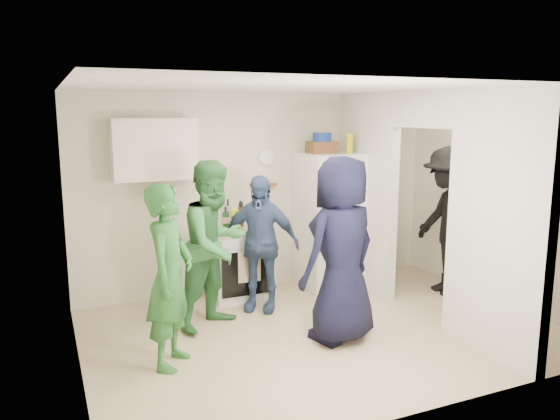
# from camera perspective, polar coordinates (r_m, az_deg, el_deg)

# --- Properties ---
(floor) EXTENTS (4.80, 4.80, 0.00)m
(floor) POSITION_cam_1_polar(r_m,az_deg,el_deg) (5.90, 4.53, -12.46)
(floor) COLOR #C9B18D
(floor) RESTS_ON ground
(wall_back) EXTENTS (4.80, 0.00, 4.80)m
(wall_back) POSITION_cam_1_polar(r_m,az_deg,el_deg) (7.06, -1.88, 1.91)
(wall_back) COLOR silver
(wall_back) RESTS_ON floor
(wall_front) EXTENTS (4.80, 0.00, 4.80)m
(wall_front) POSITION_cam_1_polar(r_m,az_deg,el_deg) (4.16, 15.96, -4.40)
(wall_front) COLOR silver
(wall_front) RESTS_ON floor
(wall_left) EXTENTS (0.00, 3.40, 3.40)m
(wall_left) POSITION_cam_1_polar(r_m,az_deg,el_deg) (4.89, -20.88, -2.51)
(wall_left) COLOR silver
(wall_left) RESTS_ON floor
(wall_right) EXTENTS (0.00, 3.40, 3.40)m
(wall_right) POSITION_cam_1_polar(r_m,az_deg,el_deg) (6.99, 22.28, 1.07)
(wall_right) COLOR silver
(wall_right) RESTS_ON floor
(ceiling) EXTENTS (4.80, 4.80, 0.00)m
(ceiling) POSITION_cam_1_polar(r_m,az_deg,el_deg) (5.45, 4.91, 12.60)
(ceiling) COLOR white
(ceiling) RESTS_ON wall_back
(partition_pier_back) EXTENTS (0.12, 1.20, 2.50)m
(partition_pier_back) POSITION_cam_1_polar(r_m,az_deg,el_deg) (7.08, 9.02, 1.81)
(partition_pier_back) COLOR silver
(partition_pier_back) RESTS_ON floor
(partition_pier_front) EXTENTS (0.12, 1.20, 2.50)m
(partition_pier_front) POSITION_cam_1_polar(r_m,az_deg,el_deg) (5.39, 21.75, -1.44)
(partition_pier_front) COLOR silver
(partition_pier_front) RESTS_ON floor
(partition_header) EXTENTS (0.12, 1.00, 0.40)m
(partition_header) POSITION_cam_1_polar(r_m,az_deg,el_deg) (6.11, 14.97, 10.16)
(partition_header) COLOR silver
(partition_header) RESTS_ON partition_pier_back
(stove) EXTENTS (0.76, 0.63, 0.90)m
(stove) POSITION_cam_1_polar(r_m,az_deg,el_deg) (6.77, -4.27, -5.40)
(stove) COLOR white
(stove) RESTS_ON floor
(upper_cabinet) EXTENTS (0.95, 0.34, 0.70)m
(upper_cabinet) POSITION_cam_1_polar(r_m,az_deg,el_deg) (6.43, -13.02, 6.21)
(upper_cabinet) COLOR silver
(upper_cabinet) RESTS_ON wall_back
(fridge) EXTENTS (0.72, 0.70, 1.75)m
(fridge) POSITION_cam_1_polar(r_m,az_deg,el_deg) (7.14, 5.18, -1.09)
(fridge) COLOR white
(fridge) RESTS_ON floor
(wicker_basket) EXTENTS (0.35, 0.25, 0.15)m
(wicker_basket) POSITION_cam_1_polar(r_m,az_deg,el_deg) (7.01, 4.39, 6.55)
(wicker_basket) COLOR brown
(wicker_basket) RESTS_ON fridge
(blue_bowl) EXTENTS (0.24, 0.24, 0.11)m
(blue_bowl) POSITION_cam_1_polar(r_m,az_deg,el_deg) (7.00, 4.41, 7.61)
(blue_bowl) COLOR navy
(blue_bowl) RESTS_ON wicker_basket
(yellow_cup_stack_top) EXTENTS (0.09, 0.09, 0.25)m
(yellow_cup_stack_top) POSITION_cam_1_polar(r_m,az_deg,el_deg) (7.04, 7.29, 6.92)
(yellow_cup_stack_top) COLOR yellow
(yellow_cup_stack_top) RESTS_ON fridge
(wall_clock) EXTENTS (0.22, 0.02, 0.22)m
(wall_clock) POSITION_cam_1_polar(r_m,az_deg,el_deg) (7.01, -1.46, 5.55)
(wall_clock) COLOR white
(wall_clock) RESTS_ON wall_back
(spice_shelf) EXTENTS (0.35, 0.08, 0.03)m
(spice_shelf) POSITION_cam_1_polar(r_m,az_deg,el_deg) (7.00, -1.73, 2.66)
(spice_shelf) COLOR olive
(spice_shelf) RESTS_ON wall_back
(nook_window) EXTENTS (0.03, 0.70, 0.80)m
(nook_window) POSITION_cam_1_polar(r_m,az_deg,el_deg) (7.07, 21.22, 4.50)
(nook_window) COLOR black
(nook_window) RESTS_ON wall_right
(nook_window_frame) EXTENTS (0.04, 0.76, 0.86)m
(nook_window_frame) POSITION_cam_1_polar(r_m,az_deg,el_deg) (7.06, 21.14, 4.50)
(nook_window_frame) COLOR white
(nook_window_frame) RESTS_ON wall_right
(nook_valance) EXTENTS (0.04, 0.82, 0.18)m
(nook_valance) POSITION_cam_1_polar(r_m,az_deg,el_deg) (7.02, 21.17, 7.34)
(nook_valance) COLOR white
(nook_valance) RESTS_ON wall_right
(yellow_cup_stack_stove) EXTENTS (0.09, 0.09, 0.25)m
(yellow_cup_stack_stove) POSITION_cam_1_polar(r_m,az_deg,el_deg) (6.39, -4.69, -1.03)
(yellow_cup_stack_stove) COLOR #EEF214
(yellow_cup_stack_stove) RESTS_ON stove
(red_cup) EXTENTS (0.09, 0.09, 0.12)m
(red_cup) POSITION_cam_1_polar(r_m,az_deg,el_deg) (6.54, -1.92, -1.32)
(red_cup) COLOR red
(red_cup) RESTS_ON stove
(person_green_left) EXTENTS (0.66, 0.73, 1.66)m
(person_green_left) POSITION_cam_1_polar(r_m,az_deg,el_deg) (4.97, -11.44, -6.81)
(person_green_left) COLOR #317C39
(person_green_left) RESTS_ON floor
(person_green_center) EXTENTS (1.08, 1.01, 1.78)m
(person_green_center) POSITION_cam_1_polar(r_m,az_deg,el_deg) (5.79, -6.78, -3.62)
(person_green_center) COLOR #3C8946
(person_green_center) RESTS_ON floor
(person_denim) EXTENTS (0.97, 0.86, 1.57)m
(person_denim) POSITION_cam_1_polar(r_m,az_deg,el_deg) (6.26, -2.15, -3.50)
(person_denim) COLOR #394D7D
(person_denim) RESTS_ON floor
(person_navy) EXTENTS (1.04, 0.83, 1.86)m
(person_navy) POSITION_cam_1_polar(r_m,az_deg,el_deg) (5.42, 6.44, -4.17)
(person_navy) COLOR black
(person_navy) RESTS_ON floor
(person_nook) EXTENTS (0.87, 1.29, 1.85)m
(person_nook) POSITION_cam_1_polar(r_m,az_deg,el_deg) (7.10, 17.17, -1.14)
(person_nook) COLOR black
(person_nook) RESTS_ON floor
(bottle_a) EXTENTS (0.07, 0.07, 0.31)m
(bottle_a) POSITION_cam_1_polar(r_m,az_deg,el_deg) (6.66, -6.81, -0.35)
(bottle_a) COLOR brown
(bottle_a) RESTS_ON stove
(bottle_b) EXTENTS (0.08, 0.08, 0.26)m
(bottle_b) POSITION_cam_1_polar(r_m,az_deg,el_deg) (6.49, -5.69, -0.81)
(bottle_b) COLOR #18481A
(bottle_b) RESTS_ON stove
(bottle_c) EXTENTS (0.07, 0.07, 0.31)m
(bottle_c) POSITION_cam_1_polar(r_m,az_deg,el_deg) (6.76, -5.45, -0.17)
(bottle_c) COLOR silver
(bottle_c) RESTS_ON stove
(bottle_d) EXTENTS (0.07, 0.07, 0.32)m
(bottle_d) POSITION_cam_1_polar(r_m,az_deg,el_deg) (6.59, -4.14, -0.38)
(bottle_d) COLOR #5F2C10
(bottle_d) RESTS_ON stove
(bottle_e) EXTENTS (0.07, 0.07, 0.26)m
(bottle_e) POSITION_cam_1_polar(r_m,az_deg,el_deg) (6.83, -3.97, -0.25)
(bottle_e) COLOR gray
(bottle_e) RESTS_ON stove
(bottle_f) EXTENTS (0.06, 0.06, 0.29)m
(bottle_f) POSITION_cam_1_polar(r_m,az_deg,el_deg) (6.70, -3.00, -0.33)
(bottle_f) COLOR #173412
(bottle_f) RESTS_ON stove
(bottle_g) EXTENTS (0.06, 0.06, 0.26)m
(bottle_g) POSITION_cam_1_polar(r_m,az_deg,el_deg) (6.85, -2.61, -0.21)
(bottle_g) COLOR olive
(bottle_g) RESTS_ON stove
(bottle_h) EXTENTS (0.06, 0.06, 0.30)m
(bottle_h) POSITION_cam_1_polar(r_m,az_deg,el_deg) (6.43, -6.54, -0.76)
(bottle_h) COLOR #B2B3BF
(bottle_h) RESTS_ON stove
(bottle_i) EXTENTS (0.07, 0.07, 0.27)m
(bottle_i) POSITION_cam_1_polar(r_m,az_deg,el_deg) (6.74, -4.23, -0.36)
(bottle_i) COLOR #5D2810
(bottle_i) RESTS_ON stove
(bottle_j) EXTENTS (0.07, 0.07, 0.33)m
(bottle_j) POSITION_cam_1_polar(r_m,az_deg,el_deg) (6.65, -1.64, -0.22)
(bottle_j) COLOR #1E4818
(bottle_j) RESTS_ON stove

